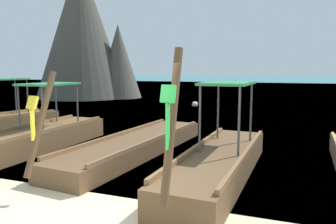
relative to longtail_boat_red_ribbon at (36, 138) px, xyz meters
name	(u,v)px	position (x,y,z in m)	size (l,w,h in m)	color
sea_water	(273,82)	(4.37, 57.66, -0.37)	(120.00, 120.00, 0.00)	#147A89
longtail_boat_red_ribbon	(36,138)	(0.00, 0.00, 0.00)	(1.36, 5.94, 2.36)	brown
longtail_boat_yellow_ribbon	(136,145)	(3.02, 0.67, -0.13)	(1.94, 7.18, 2.39)	brown
longtail_boat_green_ribbon	(220,162)	(5.68, -0.56, -0.01)	(1.47, 5.93, 2.72)	brown
karst_rock	(85,32)	(-9.49, 16.66, 5.28)	(8.98, 7.83, 11.87)	#47443D
mooring_buoy_near	(195,104)	(1.48, 12.41, -0.18)	(0.38, 0.38, 0.38)	white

